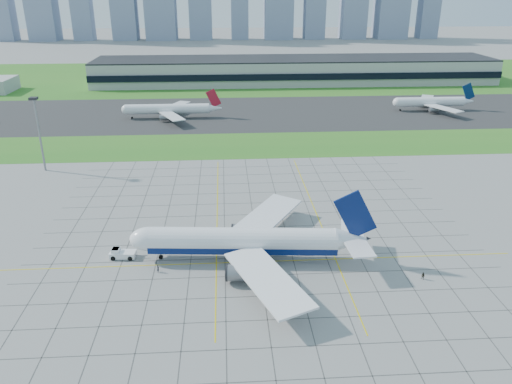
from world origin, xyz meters
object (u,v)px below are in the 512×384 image
(crew_far, at_px, (423,276))
(distant_jet_1, at_px, (169,109))
(light_mast, at_px, (38,125))
(distant_jet_2, at_px, (432,102))
(crew_near, at_px, (158,269))
(airliner, at_px, (244,241))
(pushback_tug, at_px, (122,254))

(crew_far, bearing_deg, distant_jet_1, 165.64)
(light_mast, distance_m, distant_jet_2, 187.19)
(crew_far, bearing_deg, light_mast, -165.36)
(crew_near, bearing_deg, airliner, -58.72)
(crew_near, bearing_deg, distant_jet_2, -20.18)
(distant_jet_1, bearing_deg, light_mast, -116.75)
(distant_jet_1, bearing_deg, crew_far, -65.18)
(pushback_tug, height_order, crew_near, pushback_tug)
(airliner, bearing_deg, light_mast, 140.11)
(pushback_tug, bearing_deg, distant_jet_2, 52.06)
(airliner, bearing_deg, distant_jet_1, 107.17)
(airliner, distance_m, pushback_tug, 29.33)
(crew_far, relative_size, distant_jet_1, 0.04)
(pushback_tug, bearing_deg, airliner, -0.79)
(light_mast, height_order, pushback_tug, light_mast)
(crew_far, bearing_deg, distant_jet_2, 118.58)
(pushback_tug, relative_size, crew_far, 5.14)
(crew_near, relative_size, crew_far, 1.02)
(light_mast, distance_m, distant_jet_1, 81.50)
(airliner, height_order, crew_near, airliner)
(crew_far, xyz_separation_m, distant_jet_2, (63.90, 156.34, 3.62))
(distant_jet_2, bearing_deg, crew_near, -129.25)
(light_mast, bearing_deg, crew_far, -36.18)
(light_mast, xyz_separation_m, distant_jet_1, (36.30, 72.02, -11.69))
(airliner, height_order, pushback_tug, airliner)
(airliner, height_order, distant_jet_1, airliner)
(airliner, xyz_separation_m, crew_far, (38.60, -11.12, -4.03))
(pushback_tug, xyz_separation_m, crew_far, (67.55, -13.94, -0.22))
(pushback_tug, height_order, distant_jet_2, distant_jet_2)
(airliner, relative_size, crew_near, 32.60)
(crew_near, xyz_separation_m, crew_far, (58.21, -6.88, -0.02))
(light_mast, bearing_deg, crew_near, -56.15)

